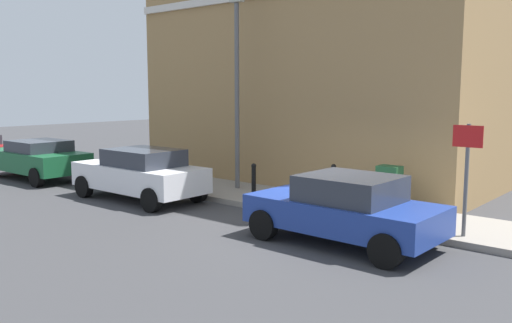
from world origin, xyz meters
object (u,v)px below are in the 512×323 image
Objects in this scene: bollard_far_kerb at (254,181)px; street_sign at (467,163)px; car_green at (37,158)px; car_blue at (345,208)px; lamppost at (237,84)px; utility_cabinet at (389,191)px; car_white at (140,173)px; bollard_near_cabinet at (333,182)px.

bollard_far_kerb is 5.59m from street_sign.
car_green is at bearing 99.00° from bollard_far_kerb.
car_blue reaches higher than car_green.
car_blue is 0.93× the size of car_green.
lamppost is (2.67, 5.38, 2.57)m from car_blue.
utility_cabinet is 1.11× the size of bollard_far_kerb.
utility_cabinet is (2.58, 0.32, -0.05)m from car_blue.
car_white is at bearing 111.31° from utility_cabinet.
car_blue is 3.32m from bollard_near_cabinet.
car_white is at bearing 152.09° from lamppost.
car_white is 5.76m from car_green.
car_white is 1.82× the size of street_sign.
bollard_near_cabinet is at bearing -89.80° from lamppost.
street_sign is at bearing -138.49° from car_blue.
street_sign is at bearing -170.59° from car_white.
car_white is at bearing 100.00° from street_sign.
street_sign is (-0.99, -2.17, 0.98)m from utility_cabinet.
utility_cabinet reaches higher than bollard_near_cabinet.
bollard_far_kerb is at bearing -171.65° from car_green.
street_sign reaches higher than bollard_near_cabinet.
bollard_near_cabinet and bollard_far_kerb have the same top height.
car_blue is 6.76m from car_white.
utility_cabinet is 2.58m from street_sign.
car_green is 8.03m from lamppost.
car_blue is 1.71× the size of street_sign.
street_sign is at bearing -98.52° from lamppost.
bollard_near_cabinet is 4.08m from street_sign.
car_green is 4.10× the size of bollard_near_cabinet.
car_green is at bearing 110.36° from lamppost.
street_sign is at bearing -106.03° from bollard_near_cabinet.
car_white is (0.07, 6.76, 0.04)m from car_blue.
bollard_far_kerb is at bearing 91.70° from street_sign.
car_green is at bearing 101.86° from utility_cabinet.
lamppost is (1.08, 7.22, 1.64)m from street_sign.
bollard_near_cabinet is at bearing 86.52° from utility_cabinet.
car_white is 0.73× the size of lamppost.
lamppost is (1.25, 1.72, 2.60)m from bollard_far_kerb.
street_sign reaches higher than car_white.
bollard_far_kerb is 0.18× the size of lamppost.
car_green is at bearing 0.73° from car_blue.
bollard_near_cabinet is 4.29m from lamppost.
lamppost reaches higher than bollard_far_kerb.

